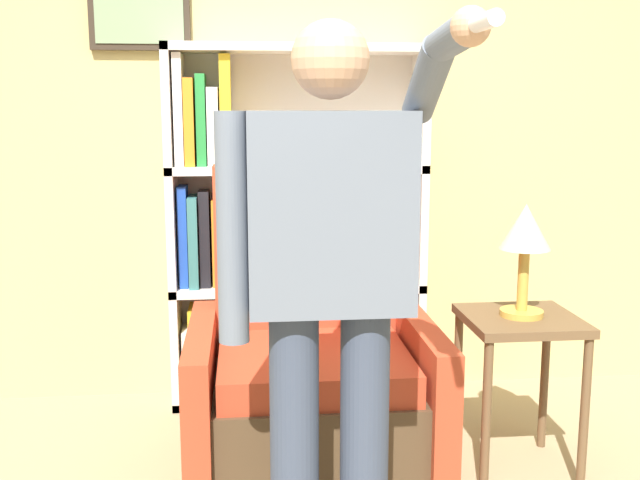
# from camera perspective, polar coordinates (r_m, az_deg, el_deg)

# --- Properties ---
(wall_back) EXTENTS (8.00, 0.11, 2.80)m
(wall_back) POSITION_cam_1_polar(r_m,az_deg,el_deg) (3.90, -0.72, 8.70)
(wall_back) COLOR tan
(wall_back) RESTS_ON ground_plane
(bookcase) EXTENTS (1.28, 0.28, 1.80)m
(bookcase) POSITION_cam_1_polar(r_m,az_deg,el_deg) (3.77, -4.08, 0.77)
(bookcase) COLOR silver
(bookcase) RESTS_ON ground_plane
(armchair) EXTENTS (0.98, 0.86, 1.26)m
(armchair) POSITION_cam_1_polar(r_m,az_deg,el_deg) (3.14, -0.68, -10.67)
(armchair) COLOR #4C3823
(armchair) RESTS_ON ground_plane
(person_standing) EXTENTS (0.63, 0.78, 1.74)m
(person_standing) POSITION_cam_1_polar(r_m,az_deg,el_deg) (2.19, 0.72, -2.68)
(person_standing) COLOR #384256
(person_standing) RESTS_ON ground_plane
(side_table) EXTENTS (0.45, 0.45, 0.67)m
(side_table) POSITION_cam_1_polar(r_m,az_deg,el_deg) (3.19, 14.99, -7.69)
(side_table) COLOR brown
(side_table) RESTS_ON ground_plane
(table_lamp) EXTENTS (0.20, 0.20, 0.46)m
(table_lamp) POSITION_cam_1_polar(r_m,az_deg,el_deg) (3.08, 15.36, 0.21)
(table_lamp) COLOR gold
(table_lamp) RESTS_ON side_table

